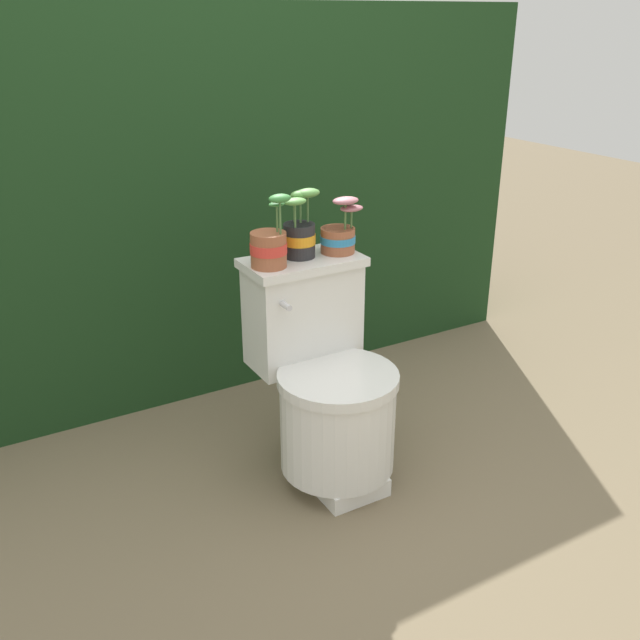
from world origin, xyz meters
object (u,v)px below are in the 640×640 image
(toilet, at_px, (326,385))
(potted_plant_left, at_px, (269,246))
(potted_plant_midleft, at_px, (300,232))
(potted_plant_middle, at_px, (339,235))

(toilet, bearing_deg, potted_plant_left, 134.88)
(potted_plant_left, distance_m, potted_plant_midleft, 0.14)
(potted_plant_left, distance_m, potted_plant_middle, 0.28)
(potted_plant_midleft, relative_size, potted_plant_middle, 1.16)
(potted_plant_middle, bearing_deg, toilet, -132.83)
(potted_plant_left, bearing_deg, potted_plant_middle, 3.47)
(potted_plant_midleft, distance_m, potted_plant_middle, 0.14)
(potted_plant_left, height_order, potted_plant_midleft, potted_plant_left)
(toilet, relative_size, potted_plant_middle, 3.81)
(potted_plant_midleft, bearing_deg, toilet, -90.13)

